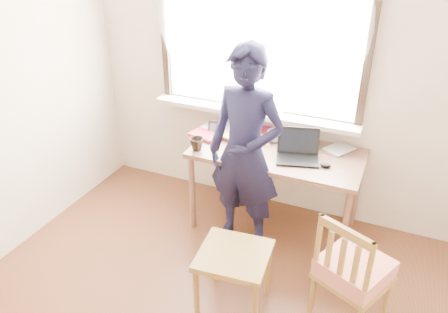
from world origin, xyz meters
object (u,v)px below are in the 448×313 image
at_px(mug_dark, 197,144).
at_px(person, 245,153).
at_px(desk, 277,160).
at_px(work_chair, 234,262).
at_px(side_chair, 353,271).
at_px(mug_white, 275,136).
at_px(laptop, 298,152).

xyz_separation_m(mug_dark, person, (0.45, -0.06, 0.04)).
height_order(desk, work_chair, desk).
bearing_deg(side_chair, mug_dark, 156.79).
distance_m(work_chair, person, 0.85).
xyz_separation_m(desk, person, (-0.17, -0.30, 0.17)).
distance_m(work_chair, side_chair, 0.76).
distance_m(desk, mug_white, 0.23).
height_order(mug_white, side_chair, side_chair).
relative_size(desk, side_chair, 1.59).
height_order(side_chair, person, person).
bearing_deg(mug_dark, mug_white, 37.90).
xyz_separation_m(desk, work_chair, (0.03, -1.00, -0.27)).
xyz_separation_m(laptop, work_chair, (-0.14, -0.96, -0.40)).
bearing_deg(work_chair, mug_dark, 130.46).
bearing_deg(desk, laptop, -11.00).
bearing_deg(person, mug_dark, 178.88).
bearing_deg(laptop, mug_white, 141.11).
xyz_separation_m(work_chair, side_chair, (0.74, 0.16, 0.06)).
height_order(laptop, mug_dark, laptop).
xyz_separation_m(laptop, mug_dark, (-0.79, -0.21, 0.00)).
distance_m(laptop, work_chair, 1.05).
relative_size(side_chair, person, 0.52).
relative_size(desk, mug_white, 10.49).
relative_size(laptop, mug_white, 2.92).
bearing_deg(side_chair, work_chair, -167.68).
bearing_deg(laptop, desk, 169.00).
relative_size(laptop, work_chair, 0.77).
distance_m(laptop, person, 0.44).
height_order(desk, person, person).
bearing_deg(work_chair, mug_white, 95.63).
relative_size(mug_white, work_chair, 0.26).
relative_size(laptop, mug_dark, 3.33).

